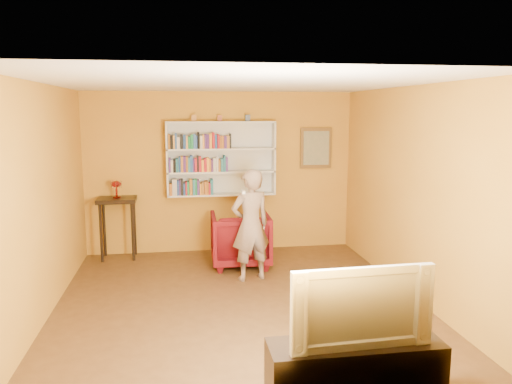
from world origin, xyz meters
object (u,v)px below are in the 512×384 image
at_px(television, 357,303).
at_px(console_table, 117,208).
at_px(tv_cabinet, 355,372).
at_px(bookshelf, 221,159).
at_px(armchair, 240,239).
at_px(ruby_lustre, 116,186).
at_px(person, 251,225).

bearing_deg(television, console_table, 115.49).
relative_size(tv_cabinet, television, 1.23).
height_order(tv_cabinet, television, television).
height_order(bookshelf, armchair, bookshelf).
relative_size(ruby_lustre, person, 0.17).
height_order(console_table, television, television).
distance_m(ruby_lustre, tv_cabinet, 5.18).
distance_m(tv_cabinet, television, 0.59).
bearing_deg(bookshelf, television, -81.62).
relative_size(armchair, television, 0.78).
xyz_separation_m(person, television, (0.41, -3.13, 0.06)).
bearing_deg(television, person, 95.02).
bearing_deg(ruby_lustre, person, -34.72).
xyz_separation_m(console_table, ruby_lustre, (0.00, 0.00, 0.37)).
xyz_separation_m(bookshelf, tv_cabinet, (0.69, -4.66, -1.34)).
height_order(armchair, tv_cabinet, armchair).
bearing_deg(person, tv_cabinet, 80.80).
bearing_deg(armchair, ruby_lustre, -17.79).
xyz_separation_m(tv_cabinet, television, (-0.00, 0.00, 0.59)).
bearing_deg(tv_cabinet, armchair, 97.00).
xyz_separation_m(person, tv_cabinet, (0.41, -3.13, -0.54)).
height_order(ruby_lustre, armchair, ruby_lustre).
bearing_deg(tv_cabinet, console_table, 117.92).
xyz_separation_m(bookshelf, television, (0.69, -4.66, -0.74)).
bearing_deg(console_table, armchair, -19.37).
bearing_deg(bookshelf, person, -79.71).
distance_m(bookshelf, television, 4.77).
distance_m(bookshelf, console_table, 1.87).
height_order(bookshelf, television, bookshelf).
bearing_deg(ruby_lustre, bookshelf, 5.37).
bearing_deg(television, tv_cabinet, -2.43).
relative_size(armchair, tv_cabinet, 0.63).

